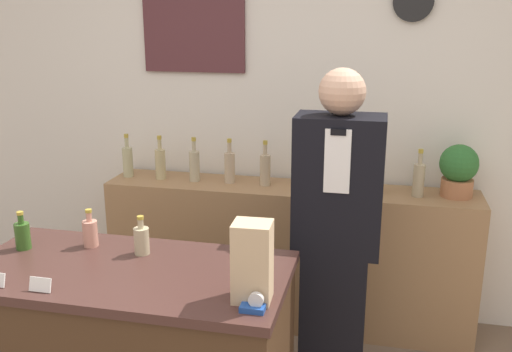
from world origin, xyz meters
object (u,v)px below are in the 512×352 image
at_px(shopkeeper, 336,239).
at_px(potted_plant, 458,169).
at_px(paper_bag, 252,262).
at_px(tape_dispenser, 254,305).

xyz_separation_m(shopkeeper, potted_plant, (0.64, 0.67, 0.22)).
xyz_separation_m(paper_bag, tape_dispenser, (0.02, -0.08, -0.13)).
height_order(paper_bag, tape_dispenser, paper_bag).
bearing_deg(potted_plant, shopkeeper, -133.72).
height_order(shopkeeper, potted_plant, shopkeeper).
xyz_separation_m(potted_plant, tape_dispenser, (-0.86, -1.55, -0.14)).
bearing_deg(shopkeeper, tape_dispenser, -103.93).
distance_m(shopkeeper, tape_dispenser, 0.92).
bearing_deg(paper_bag, shopkeeper, 73.15).
xyz_separation_m(shopkeeper, paper_bag, (-0.24, -0.81, 0.21)).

